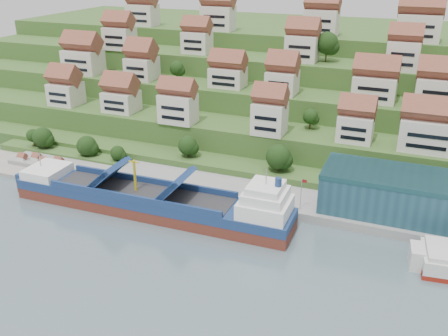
% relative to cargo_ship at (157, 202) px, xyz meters
% --- Properties ---
extents(ground, '(300.00, 300.00, 0.00)m').
position_rel_cargo_ship_xyz_m(ground, '(14.83, 0.75, -3.05)').
color(ground, slate).
rests_on(ground, ground).
extents(quay, '(180.00, 14.00, 2.20)m').
position_rel_cargo_ship_xyz_m(quay, '(34.83, 15.75, -1.95)').
color(quay, gray).
rests_on(quay, ground).
extents(pebble_beach, '(45.00, 20.00, 1.00)m').
position_rel_cargo_ship_xyz_m(pebble_beach, '(-43.17, 12.75, -2.55)').
color(pebble_beach, gray).
rests_on(pebble_beach, ground).
extents(hillside, '(260.00, 128.00, 31.00)m').
position_rel_cargo_ship_xyz_m(hillside, '(14.83, 104.31, 7.60)').
color(hillside, '#2D4C1E').
rests_on(hillside, ground).
extents(hillside_village, '(157.17, 63.19, 29.11)m').
position_rel_cargo_ship_xyz_m(hillside_village, '(16.35, 61.75, 21.44)').
color(hillside_village, beige).
rests_on(hillside_village, ground).
extents(hillside_trees, '(139.86, 62.73, 32.21)m').
position_rel_cargo_ship_xyz_m(hillside_trees, '(7.31, 46.21, 14.04)').
color(hillside_trees, '#1C3913').
rests_on(hillside_trees, ground).
extents(flagpole, '(1.28, 0.16, 8.00)m').
position_rel_cargo_ship_xyz_m(flagpole, '(32.94, 10.75, 3.83)').
color(flagpole, gray).
rests_on(flagpole, quay).
extents(beach_huts, '(14.40, 3.70, 2.20)m').
position_rel_cargo_ship_xyz_m(beach_huts, '(-45.17, 11.50, -0.95)').
color(beach_huts, white).
rests_on(beach_huts, pebble_beach).
extents(cargo_ship, '(71.34, 12.09, 15.70)m').
position_rel_cargo_ship_xyz_m(cargo_ship, '(0.00, 0.00, 0.00)').
color(cargo_ship, '#5D261C').
rests_on(cargo_ship, ground).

